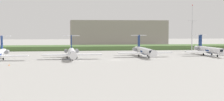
# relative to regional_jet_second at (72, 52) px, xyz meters

# --- Properties ---
(ground_plane) EXTENTS (500.00, 500.00, 0.00)m
(ground_plane) POSITION_rel_regional_jet_second_xyz_m (15.95, 22.76, -2.54)
(ground_plane) COLOR #9E9B96
(grass_berm) EXTENTS (320.00, 20.00, 2.33)m
(grass_berm) POSITION_rel_regional_jet_second_xyz_m (15.95, 60.01, -1.37)
(grass_berm) COLOR #4C6B38
(grass_berm) RESTS_ON ground
(regional_jet_second) EXTENTS (22.81, 31.00, 9.00)m
(regional_jet_second) POSITION_rel_regional_jet_second_xyz_m (0.00, 0.00, 0.00)
(regional_jet_second) COLOR white
(regional_jet_second) RESTS_ON ground
(regional_jet_third) EXTENTS (22.81, 31.00, 9.00)m
(regional_jet_third) POSITION_rel_regional_jet_second_xyz_m (30.05, 6.32, 0.00)
(regional_jet_third) COLOR white
(regional_jet_third) RESTS_ON ground
(regional_jet_fourth) EXTENTS (22.81, 31.00, 9.00)m
(regional_jet_fourth) POSITION_rel_regional_jet_second_xyz_m (59.95, 9.20, 0.00)
(regional_jet_fourth) COLOR white
(regional_jet_fourth) RESTS_ON ground
(antenna_mast) EXTENTS (4.40, 0.50, 24.53)m
(antenna_mast) POSITION_rel_regional_jet_second_xyz_m (64.88, 42.87, 7.62)
(antenna_mast) COLOR #B2B2B7
(antenna_mast) RESTS_ON ground
(distant_hangar) EXTENTS (63.08, 26.49, 17.29)m
(distant_hangar) POSITION_rel_regional_jet_second_xyz_m (33.18, 97.03, 6.11)
(distant_hangar) COLOR gray
(distant_hangar) RESTS_ON ground
(safety_cone_rear_marker) EXTENTS (0.44, 0.44, 0.55)m
(safety_cone_rear_marker) POSITION_rel_regional_jet_second_xyz_m (-20.45, -21.92, -2.26)
(safety_cone_rear_marker) COLOR orange
(safety_cone_rear_marker) RESTS_ON ground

